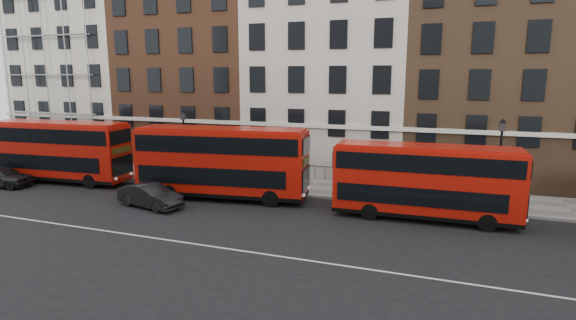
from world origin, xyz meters
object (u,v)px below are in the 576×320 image
(bus_a, at_px, (59,150))
(car_front, at_px, (150,196))
(car_rear, at_px, (0,176))
(bus_b, at_px, (221,161))
(bus_c, at_px, (424,180))

(bus_a, relative_size, car_front, 2.53)
(car_rear, bearing_deg, bus_b, -89.33)
(bus_b, relative_size, car_rear, 2.44)
(bus_b, bearing_deg, bus_c, -7.59)
(bus_c, bearing_deg, bus_a, 178.35)
(bus_a, height_order, car_rear, bus_a)
(bus_a, relative_size, bus_b, 0.97)
(bus_b, distance_m, car_front, 4.88)
(bus_c, xyz_separation_m, car_rear, (-29.19, -2.71, -1.46))
(car_front, bearing_deg, car_rear, 99.38)
(bus_a, height_order, bus_c, bus_a)
(car_front, bearing_deg, bus_b, -32.27)
(bus_a, bearing_deg, car_front, -21.42)
(bus_b, height_order, car_rear, bus_b)
(bus_a, distance_m, car_front, 11.17)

